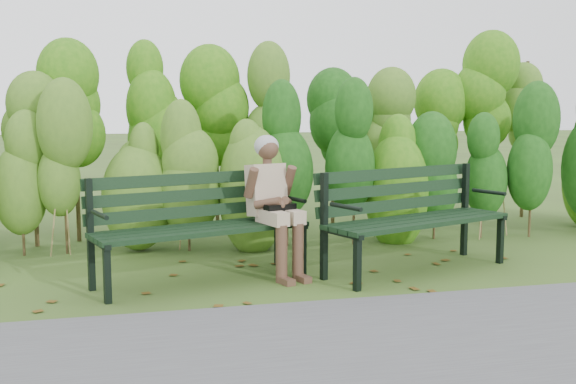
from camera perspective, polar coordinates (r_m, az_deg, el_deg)
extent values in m
plane|color=#36481E|center=(6.44, 0.75, -7.01)|extent=(80.00, 80.00, 0.00)
cube|color=#474749|center=(4.43, 8.15, -13.56)|extent=(60.00, 2.50, 0.01)
cylinder|color=#47381E|center=(7.52, -22.69, -2.40)|extent=(0.03, 0.03, 0.80)
ellipsoid|color=#2E7113|center=(7.45, -22.92, 2.46)|extent=(0.64, 0.64, 1.44)
cylinder|color=#47381E|center=(7.45, -18.04, -2.29)|extent=(0.03, 0.03, 0.80)
ellipsoid|color=#2E7113|center=(7.38, -18.23, 2.62)|extent=(0.64, 0.64, 1.44)
cylinder|color=#47381E|center=(7.43, -13.33, -2.16)|extent=(0.03, 0.03, 0.80)
ellipsoid|color=#2E7113|center=(7.36, -13.47, 2.77)|extent=(0.64, 0.64, 1.44)
cylinder|color=#47381E|center=(7.46, -8.63, -2.01)|extent=(0.03, 0.03, 0.80)
ellipsoid|color=#2E7113|center=(7.39, -8.72, 2.89)|extent=(0.64, 0.64, 1.44)
cylinder|color=#47381E|center=(7.54, -3.99, -1.86)|extent=(0.03, 0.03, 0.80)
ellipsoid|color=#2E7113|center=(7.47, -4.03, 3.00)|extent=(0.64, 0.64, 1.44)
cylinder|color=#47381E|center=(7.67, 0.52, -1.69)|extent=(0.03, 0.03, 0.80)
ellipsoid|color=#2E7113|center=(7.60, 0.52, 3.08)|extent=(0.64, 0.64, 1.44)
cylinder|color=#47381E|center=(7.84, 4.85, -1.53)|extent=(0.03, 0.03, 0.80)
ellipsoid|color=#2E7113|center=(7.77, 4.90, 3.14)|extent=(0.64, 0.64, 1.44)
cylinder|color=#47381E|center=(8.06, 8.98, -1.36)|extent=(0.03, 0.03, 0.80)
ellipsoid|color=#2E7113|center=(7.99, 9.07, 3.19)|extent=(0.64, 0.64, 1.44)
cylinder|color=#47381E|center=(8.31, 12.87, -1.20)|extent=(0.03, 0.03, 0.80)
ellipsoid|color=#2E7113|center=(8.25, 12.99, 3.21)|extent=(0.64, 0.64, 1.44)
cylinder|color=#47381E|center=(8.60, 16.52, -1.04)|extent=(0.03, 0.03, 0.80)
ellipsoid|color=#2E7113|center=(8.54, 16.66, 3.22)|extent=(0.64, 0.64, 1.44)
cylinder|color=#47381E|center=(8.93, 19.91, -0.89)|extent=(0.03, 0.03, 0.80)
ellipsoid|color=#2E7113|center=(8.87, 20.08, 3.22)|extent=(0.64, 0.64, 1.44)
cylinder|color=#47381E|center=(9.28, 23.05, -0.74)|extent=(0.03, 0.03, 0.80)
cylinder|color=#47381E|center=(8.48, -21.29, -0.32)|extent=(0.04, 0.04, 1.10)
ellipsoid|color=#164611|center=(8.42, -21.55, 5.63)|extent=(0.70, 0.70, 1.98)
cylinder|color=#47381E|center=(8.41, -16.09, -0.17)|extent=(0.04, 0.04, 1.10)
ellipsoid|color=#164611|center=(8.35, -16.30, 5.83)|extent=(0.70, 0.70, 1.98)
cylinder|color=#47381E|center=(8.41, -10.86, -0.02)|extent=(0.04, 0.04, 1.10)
ellipsoid|color=#164611|center=(8.35, -11.00, 5.98)|extent=(0.70, 0.70, 1.98)
cylinder|color=#47381E|center=(8.49, -5.68, 0.13)|extent=(0.04, 0.04, 1.10)
ellipsoid|color=#164611|center=(8.43, -5.75, 6.08)|extent=(0.70, 0.70, 1.98)
cylinder|color=#47381E|center=(8.63, -0.63, 0.28)|extent=(0.04, 0.04, 1.10)
ellipsoid|color=#164611|center=(8.57, -0.64, 6.13)|extent=(0.70, 0.70, 1.98)
cylinder|color=#47381E|center=(8.83, 4.23, 0.42)|extent=(0.04, 0.04, 1.10)
ellipsoid|color=#164611|center=(8.78, 4.28, 6.13)|extent=(0.70, 0.70, 1.98)
cylinder|color=#47381E|center=(9.10, 8.83, 0.55)|extent=(0.04, 0.04, 1.10)
ellipsoid|color=#164611|center=(9.05, 8.93, 6.09)|extent=(0.70, 0.70, 1.98)
cylinder|color=#47381E|center=(9.42, 13.14, 0.66)|extent=(0.04, 0.04, 1.10)
ellipsoid|color=#164611|center=(9.37, 13.29, 6.02)|extent=(0.70, 0.70, 1.98)
cylinder|color=#47381E|center=(9.80, 17.15, 0.77)|extent=(0.04, 0.04, 1.10)
ellipsoid|color=#164611|center=(9.74, 17.34, 5.92)|extent=(0.70, 0.70, 1.98)
cylinder|color=#47381E|center=(10.21, 20.85, 0.86)|extent=(0.04, 0.04, 1.10)
ellipsoid|color=#164611|center=(10.16, 21.06, 5.80)|extent=(0.70, 0.70, 1.98)
cube|color=#583F14|center=(5.95, -8.28, -8.22)|extent=(0.11, 0.11, 0.01)
cube|color=#583F14|center=(7.26, 21.77, -5.88)|extent=(0.11, 0.10, 0.01)
cube|color=#583F14|center=(7.07, 22.87, -6.27)|extent=(0.10, 0.11, 0.01)
cube|color=#583F14|center=(6.81, 10.25, -6.31)|extent=(0.11, 0.10, 0.01)
cube|color=#583F14|center=(6.92, 10.40, -6.10)|extent=(0.11, 0.11, 0.01)
cube|color=#583F14|center=(6.02, -17.53, -8.29)|extent=(0.11, 0.11, 0.01)
cube|color=#583F14|center=(5.36, -13.65, -10.08)|extent=(0.08, 0.10, 0.01)
cube|color=#583F14|center=(7.35, 3.62, -5.24)|extent=(0.11, 0.11, 0.01)
cube|color=#583F14|center=(5.73, -3.64, -8.75)|extent=(0.10, 0.11, 0.01)
cube|color=#583F14|center=(6.09, 3.52, -7.81)|extent=(0.09, 0.07, 0.01)
cube|color=#583F14|center=(7.74, 22.10, -5.12)|extent=(0.10, 0.11, 0.01)
cube|color=#583F14|center=(7.07, -11.92, -5.86)|extent=(0.11, 0.11, 0.01)
cube|color=#583F14|center=(5.42, 0.28, -9.68)|extent=(0.09, 0.07, 0.01)
cube|color=#583F14|center=(7.69, 11.94, -4.83)|extent=(0.11, 0.11, 0.01)
cube|color=#583F14|center=(7.69, 15.09, -4.92)|extent=(0.07, 0.09, 0.01)
cube|color=#583F14|center=(7.10, -22.65, -6.20)|extent=(0.11, 0.11, 0.01)
cube|color=#583F14|center=(6.34, -6.48, -7.24)|extent=(0.10, 0.11, 0.01)
cube|color=#583F14|center=(5.93, -7.51, -8.27)|extent=(0.10, 0.09, 0.01)
cube|color=#583F14|center=(6.32, 14.35, -7.45)|extent=(0.11, 0.09, 0.01)
cube|color=#583F14|center=(7.27, 22.91, -5.91)|extent=(0.11, 0.11, 0.01)
cube|color=#583F14|center=(7.48, 15.46, -5.25)|extent=(0.07, 0.09, 0.01)
cube|color=#583F14|center=(7.06, 9.93, -5.83)|extent=(0.11, 0.11, 0.01)
cube|color=black|center=(5.92, -6.46, -3.45)|extent=(1.90, 0.70, 0.04)
cube|color=black|center=(6.04, -7.01, -3.25)|extent=(1.90, 0.70, 0.04)
cube|color=black|center=(6.16, -7.53, -3.05)|extent=(1.90, 0.70, 0.04)
cube|color=black|center=(6.29, -8.03, -2.87)|extent=(1.90, 0.70, 0.04)
cube|color=black|center=(6.36, -8.41, -1.67)|extent=(1.88, 0.65, 0.11)
cube|color=black|center=(6.35, -8.49, -0.30)|extent=(1.88, 0.65, 0.11)
cube|color=black|center=(6.35, -8.57, 1.08)|extent=(1.88, 0.65, 0.11)
cube|color=black|center=(5.64, -15.07, -6.71)|extent=(0.07, 0.07, 0.49)
cube|color=black|center=(6.03, -16.39, -3.50)|extent=(0.07, 0.07, 0.98)
cube|color=black|center=(5.80, -15.74, -4.11)|extent=(0.21, 0.53, 0.04)
cylinder|color=black|center=(5.70, -15.67, -1.85)|extent=(0.16, 0.40, 0.04)
cube|color=black|center=(6.40, 1.25, -4.86)|extent=(0.07, 0.07, 0.49)
cube|color=black|center=(6.74, -0.88, -2.13)|extent=(0.07, 0.07, 0.98)
cube|color=black|center=(6.54, 0.23, -2.61)|extent=(0.21, 0.53, 0.04)
cylinder|color=black|center=(6.45, 0.48, -0.59)|extent=(0.16, 0.40, 0.04)
cube|color=black|center=(6.45, 12.29, -2.65)|extent=(1.90, 0.80, 0.04)
cube|color=black|center=(6.54, 11.42, -2.49)|extent=(1.90, 0.80, 0.04)
cube|color=black|center=(6.64, 10.57, -2.34)|extent=(1.90, 0.80, 0.04)
cube|color=black|center=(6.73, 9.74, -2.19)|extent=(1.90, 0.80, 0.04)
cube|color=black|center=(6.79, 9.17, -1.07)|extent=(1.88, 0.75, 0.12)
cube|color=black|center=(6.78, 9.09, 0.24)|extent=(1.88, 0.75, 0.12)
cube|color=black|center=(6.78, 9.02, 1.55)|extent=(1.88, 0.75, 0.12)
cube|color=black|center=(5.84, 5.89, -5.99)|extent=(0.07, 0.07, 0.50)
cube|color=black|center=(6.16, 3.07, -2.95)|extent=(0.07, 0.07, 0.99)
cube|color=black|center=(5.97, 4.55, -3.50)|extent=(0.24, 0.54, 0.04)
cylinder|color=black|center=(5.88, 4.91, -1.26)|extent=(0.18, 0.40, 0.04)
cube|color=black|center=(7.19, 17.53, -3.83)|extent=(0.07, 0.07, 0.50)
cube|color=black|center=(7.45, 14.74, -1.44)|extent=(0.07, 0.07, 0.99)
cube|color=black|center=(7.29, 16.24, -1.84)|extent=(0.24, 0.54, 0.04)
cylinder|color=black|center=(7.22, 16.64, 0.00)|extent=(0.18, 0.40, 0.04)
cube|color=tan|center=(6.18, -1.34, -2.14)|extent=(0.25, 0.43, 0.13)
cube|color=tan|center=(6.27, 0.04, -2.01)|extent=(0.25, 0.43, 0.13)
cylinder|color=#533627|center=(6.10, -0.55, -5.25)|extent=(0.13, 0.13, 0.53)
cylinder|color=#533627|center=(6.19, 0.84, -5.08)|extent=(0.13, 0.13, 0.53)
cube|color=#533627|center=(6.09, -0.17, -7.55)|extent=(0.14, 0.21, 0.06)
cube|color=#533627|center=(6.18, 1.23, -7.33)|extent=(0.14, 0.21, 0.06)
cube|color=tan|center=(6.42, -1.84, 0.21)|extent=(0.41, 0.34, 0.50)
cylinder|color=#533627|center=(6.38, -1.77, 2.54)|extent=(0.09, 0.09, 0.10)
sphere|color=#533627|center=(6.36, -1.73, 3.67)|extent=(0.20, 0.20, 0.20)
ellipsoid|color=gray|center=(6.38, -1.84, 3.90)|extent=(0.24, 0.22, 0.21)
cylinder|color=#533627|center=(6.24, -3.13, 0.78)|extent=(0.14, 0.22, 0.30)
cylinder|color=#533627|center=(6.45, 0.07, 0.98)|extent=(0.14, 0.22, 0.30)
cylinder|color=#533627|center=(6.20, -1.73, -0.93)|extent=(0.26, 0.21, 0.13)
cylinder|color=#533627|center=(6.31, -0.11, -0.80)|extent=(0.17, 0.27, 0.13)
sphere|color=#533627|center=(6.21, -0.64, -1.10)|extent=(0.11, 0.11, 0.11)
cube|color=black|center=(6.23, -0.69, -1.71)|extent=(0.31, 0.20, 0.16)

